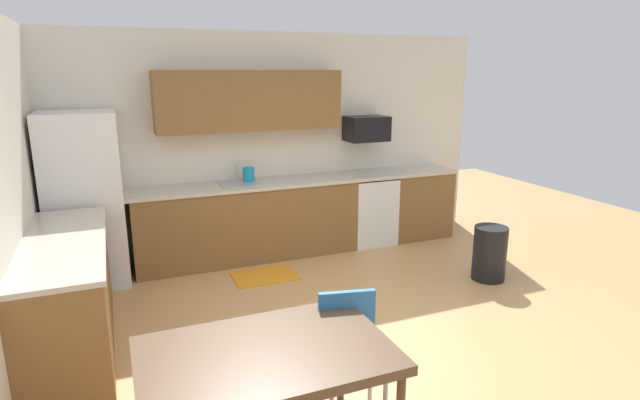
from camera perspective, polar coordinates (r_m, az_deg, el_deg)
The scene contains 18 objects.
ground_plane at distance 4.59m, azimuth 4.93°, elevation -15.11°, with size 12.00×12.00×0.00m, color tan.
wall_back at distance 6.53m, azimuth -5.56°, elevation 6.30°, with size 5.80×0.10×2.70m, color silver.
cabinet_run_back at distance 6.28m, azimuth -8.00°, elevation -2.50°, with size 2.68×0.60×0.90m, color brown.
cabinet_run_back_right at distance 7.22m, azimuth 10.56°, elevation -0.40°, with size 0.87×0.60×0.90m, color brown.
cabinet_run_left at distance 4.72m, azimuth -26.16°, elevation -9.71°, with size 0.60×2.00×0.90m, color brown.
countertop_back at distance 6.27m, azimuth -4.53°, elevation 2.01°, with size 4.80×0.64×0.04m, color beige.
countertop_left at distance 4.56m, azimuth -26.80°, elevation -4.28°, with size 0.64×2.00×0.04m, color beige.
upper_cabinets_back at distance 6.18m, azimuth -7.79°, elevation 10.92°, with size 2.20×0.34×0.70m, color brown.
refrigerator at distance 5.92m, azimuth -24.78°, elevation -0.02°, with size 0.76×0.70×1.84m, color white.
oven_range at distance 6.85m, azimuth 5.40°, elevation -0.96°, with size 0.60×0.60×0.91m.
microwave at distance 6.74m, azimuth 5.21°, elevation 7.93°, with size 0.54×0.36×0.32m, color black.
sink_basin at distance 6.16m, azimuth -8.85°, elevation 1.26°, with size 0.48×0.40×0.14m, color #A5A8AD.
sink_faucet at distance 6.29m, azimuth -9.30°, elevation 3.02°, with size 0.02×0.02×0.24m, color #B2B5BA.
dining_table at distance 3.01m, azimuth -5.99°, elevation -17.34°, with size 1.40×0.90×0.74m.
chair_near_table at distance 3.46m, azimuth 3.38°, elevation -16.11°, with size 0.48×0.48×0.85m.
trash_bin at distance 5.94m, azimuth 18.38°, elevation -5.65°, with size 0.36×0.36×0.60m, color black.
floor_mat at distance 5.84m, azimuth -6.19°, elevation -8.39°, with size 0.70×0.50×0.01m, color orange.
kettle at distance 6.20m, azimuth -7.97°, elevation 2.71°, with size 0.14×0.14×0.20m, color #198CBF.
Camera 1 is at (-1.87, -3.54, 2.25)m, focal length 28.70 mm.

